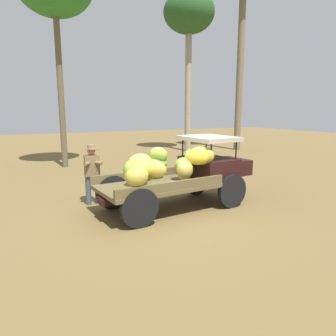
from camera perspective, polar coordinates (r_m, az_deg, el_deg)
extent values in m
plane|color=brown|center=(8.25, -0.52, -7.98)|extent=(60.00, 60.00, 0.00)
cube|color=black|center=(8.36, 0.58, -4.08)|extent=(4.02, 0.77, 0.16)
cylinder|color=black|center=(9.82, 5.22, -2.20)|extent=(0.93, 0.22, 0.92)
cylinder|color=black|center=(8.64, 11.64, -4.17)|extent=(0.93, 0.22, 0.92)
cylinder|color=black|center=(8.47, -10.12, -4.41)|extent=(0.93, 0.22, 0.92)
cylinder|color=black|center=(7.07, -5.22, -7.33)|extent=(0.93, 0.22, 0.92)
cube|color=brown|center=(8.09, -2.11, -3.28)|extent=(3.13, 1.97, 0.10)
cube|color=brown|center=(8.74, -4.73, -1.18)|extent=(3.00, 0.33, 0.22)
cube|color=brown|center=(7.39, 0.98, -3.34)|extent=(3.00, 0.33, 0.22)
cube|color=black|center=(8.97, 7.34, 0.15)|extent=(1.22, 1.61, 0.55)
cube|color=black|center=(9.57, 11.51, 0.34)|extent=(0.79, 1.12, 0.44)
cylinder|color=black|center=(9.66, 7.02, 4.20)|extent=(0.04, 0.04, 0.55)
cylinder|color=black|center=(8.70, 12.37, 3.33)|extent=(0.04, 0.04, 0.55)
cylinder|color=black|center=(9.14, 2.71, 3.90)|extent=(0.04, 0.04, 0.55)
cylinder|color=black|center=(8.12, 7.90, 2.96)|extent=(0.04, 0.04, 0.55)
cube|color=#BCAF9F|center=(8.86, 7.46, 5.40)|extent=(1.34, 1.62, 0.12)
ellipsoid|color=#83B441|center=(8.43, -4.50, -0.55)|extent=(0.72, 0.72, 0.51)
ellipsoid|color=yellow|center=(8.47, -4.05, 0.53)|extent=(0.62, 0.61, 0.47)
ellipsoid|color=gold|center=(8.02, 5.51, 2.00)|extent=(0.69, 0.65, 0.47)
ellipsoid|color=#97BF40|center=(8.51, -1.82, 2.29)|extent=(0.67, 0.66, 0.57)
ellipsoid|color=gold|center=(8.16, 6.15, 2.27)|extent=(0.86, 0.82, 0.57)
ellipsoid|color=gold|center=(7.26, -2.36, -0.34)|extent=(0.68, 0.64, 0.48)
ellipsoid|color=#83B943|center=(8.57, -2.02, 0.76)|extent=(0.63, 0.53, 0.50)
ellipsoid|color=#90BA35|center=(7.10, -6.59, -0.25)|extent=(0.67, 0.67, 0.47)
ellipsoid|color=gold|center=(7.03, -5.78, -1.46)|extent=(0.77, 0.72, 0.54)
ellipsoid|color=#81AD3C|center=(8.39, 2.81, 0.49)|extent=(0.74, 0.75, 0.58)
ellipsoid|color=#84AC2B|center=(8.57, 4.33, 2.00)|extent=(0.66, 0.65, 0.53)
ellipsoid|color=#C2B050|center=(7.94, 3.06, -0.39)|extent=(0.61, 0.62, 0.57)
ellipsoid|color=gold|center=(7.76, -5.10, 0.85)|extent=(0.79, 0.72, 0.62)
ellipsoid|color=#C2BE51|center=(7.55, -3.93, -0.61)|extent=(0.66, 0.70, 0.59)
cylinder|color=#445567|center=(9.05, -12.76, -3.87)|extent=(0.15, 0.15, 0.82)
cylinder|color=#445567|center=(9.01, -14.39, -4.01)|extent=(0.15, 0.15, 0.82)
cube|color=olive|center=(8.89, -13.77, 0.44)|extent=(0.42, 0.27, 0.59)
cylinder|color=olive|center=(8.79, -13.04, 0.94)|extent=(0.31, 0.39, 0.10)
cylinder|color=olive|center=(8.76, -14.33, 0.85)|extent=(0.34, 0.36, 0.10)
sphere|color=#A46F59|center=(8.83, -13.88, 3.01)|extent=(0.22, 0.22, 0.22)
cylinder|color=#937051|center=(8.82, -13.90, 3.44)|extent=(0.34, 0.34, 0.02)
cylinder|color=#937051|center=(8.81, -13.92, 3.82)|extent=(0.20, 0.20, 0.10)
ellipsoid|color=gold|center=(10.40, -9.67, -3.39)|extent=(0.43, 0.64, 0.28)
cylinder|color=brown|center=(15.09, -19.09, 13.68)|extent=(0.27, 0.27, 7.16)
cylinder|color=#75654F|center=(21.28, 13.02, 16.65)|extent=(0.43, 0.43, 9.91)
cylinder|color=gray|center=(20.15, 3.69, 14.18)|extent=(0.40, 0.40, 7.76)
ellipsoid|color=#275224|center=(20.91, 3.86, 26.57)|extent=(3.09, 3.09, 2.47)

